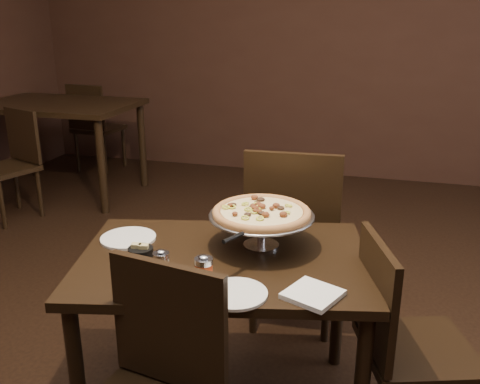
# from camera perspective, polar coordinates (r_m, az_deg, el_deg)

# --- Properties ---
(room) EXTENTS (6.04, 7.04, 2.84)m
(room) POSITION_cam_1_polar(r_m,az_deg,el_deg) (1.78, 0.08, 13.65)
(room) COLOR black
(room) RESTS_ON ground
(dining_table) EXTENTS (1.22, 0.95, 0.68)m
(dining_table) POSITION_cam_1_polar(r_m,az_deg,el_deg) (2.07, -1.73, -9.17)
(dining_table) COLOR black
(dining_table) RESTS_ON ground
(background_table) EXTENTS (1.30, 0.87, 0.81)m
(background_table) POSITION_cam_1_polar(r_m,az_deg,el_deg) (4.92, -18.71, 7.80)
(background_table) COLOR black
(background_table) RESTS_ON ground
(pizza_stand) EXTENTS (0.41, 0.41, 0.17)m
(pizza_stand) POSITION_cam_1_polar(r_m,az_deg,el_deg) (2.07, 2.32, -2.26)
(pizza_stand) COLOR silver
(pizza_stand) RESTS_ON dining_table
(parmesan_shaker) EXTENTS (0.06, 0.06, 0.10)m
(parmesan_shaker) POSITION_cam_1_polar(r_m,az_deg,el_deg) (1.89, -8.38, -7.60)
(parmesan_shaker) COLOR #F4E5BD
(parmesan_shaker) RESTS_ON dining_table
(pepper_flake_shaker) EXTENTS (0.06, 0.06, 0.11)m
(pepper_flake_shaker) POSITION_cam_1_polar(r_m,az_deg,el_deg) (1.82, -3.88, -8.38)
(pepper_flake_shaker) COLOR maroon
(pepper_flake_shaker) RESTS_ON dining_table
(packet_caddy) EXTENTS (0.09, 0.09, 0.07)m
(packet_caddy) POSITION_cam_1_polar(r_m,az_deg,el_deg) (2.01, -10.54, -6.55)
(packet_caddy) COLOR black
(packet_caddy) RESTS_ON dining_table
(napkin_stack) EXTENTS (0.21, 0.21, 0.02)m
(napkin_stack) POSITION_cam_1_polar(r_m,az_deg,el_deg) (1.78, 7.77, -10.76)
(napkin_stack) COLOR white
(napkin_stack) RESTS_ON dining_table
(plate_left) EXTENTS (0.22, 0.22, 0.01)m
(plate_left) POSITION_cam_1_polar(r_m,az_deg,el_deg) (2.22, -11.84, -4.84)
(plate_left) COLOR white
(plate_left) RESTS_ON dining_table
(plate_near) EXTENTS (0.21, 0.21, 0.01)m
(plate_near) POSITION_cam_1_polar(r_m,az_deg,el_deg) (1.78, -0.50, -10.79)
(plate_near) COLOR white
(plate_near) RESTS_ON dining_table
(serving_spatula) EXTENTS (0.13, 0.13, 0.02)m
(serving_spatula) POSITION_cam_1_polar(r_m,az_deg,el_deg) (1.86, -0.71, -4.95)
(serving_spatula) COLOR silver
(serving_spatula) RESTS_ON pizza_stand
(chair_far) EXTENTS (0.47, 0.47, 0.96)m
(chair_far) POSITION_cam_1_polar(r_m,az_deg,el_deg) (2.65, 5.76, -4.29)
(chair_far) COLOR black
(chair_far) RESTS_ON ground
(chair_side) EXTENTS (0.49, 0.49, 0.82)m
(chair_side) POSITION_cam_1_polar(r_m,az_deg,el_deg) (2.07, 16.86, -14.63)
(chair_side) COLOR black
(chair_side) RESTS_ON ground
(bg_chair_far) EXTENTS (0.46, 0.46, 0.88)m
(bg_chair_far) POSITION_cam_1_polar(r_m,az_deg,el_deg) (5.58, -15.28, 7.00)
(bg_chair_far) COLOR black
(bg_chair_far) RESTS_ON ground
(bg_chair_near) EXTENTS (0.51, 0.51, 0.84)m
(bg_chair_near) POSITION_cam_1_polar(r_m,az_deg,el_deg) (4.52, -23.07, 3.16)
(bg_chair_near) COLOR black
(bg_chair_near) RESTS_ON ground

